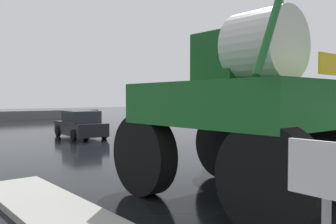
% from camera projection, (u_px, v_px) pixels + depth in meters
% --- Properties ---
extents(ground_plane, '(120.00, 120.00, 0.00)m').
position_uv_depth(ground_plane, '(35.00, 141.00, 18.43)').
color(ground_plane, black).
extents(lane_arrow_sign, '(0.07, 0.60, 1.74)m').
position_uv_depth(lane_arrow_sign, '(325.00, 211.00, 2.73)').
color(lane_arrow_sign, '#99999E').
rests_on(lane_arrow_sign, median_island).
extents(oversize_sprayer, '(4.02, 5.21, 4.55)m').
position_uv_depth(oversize_sprayer, '(243.00, 110.00, 7.69)').
color(oversize_sprayer, black).
rests_on(oversize_sprayer, ground).
extents(sedan_ahead, '(2.19, 4.25, 1.52)m').
position_uv_depth(sedan_ahead, '(81.00, 125.00, 19.95)').
color(sedan_ahead, black).
rests_on(sedan_ahead, ground).
extents(traffic_signal_near_right, '(0.24, 0.54, 3.85)m').
position_uv_depth(traffic_signal_near_right, '(214.00, 83.00, 13.68)').
color(traffic_signal_near_right, slate).
rests_on(traffic_signal_near_right, ground).
extents(streetlight_near_right, '(1.55, 0.24, 8.57)m').
position_uv_depth(streetlight_near_right, '(282.00, 41.00, 15.43)').
color(streetlight_near_right, slate).
rests_on(streetlight_near_right, ground).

